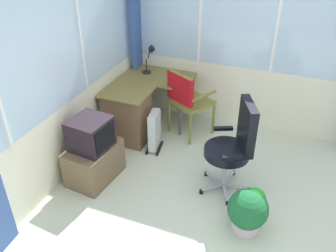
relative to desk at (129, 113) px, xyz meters
name	(u,v)px	position (x,y,z in m)	size (l,w,h in m)	color
ground	(229,224)	(-1.05, -1.66, -0.42)	(4.94, 5.01, 0.06)	beige
north_window_panel	(45,75)	(-1.05, 0.38, 0.94)	(3.94, 0.07, 2.67)	#ECE8C7
east_window_panel	(275,39)	(0.96, -1.66, 0.94)	(0.07, 4.01, 2.67)	#ECE8C7
curtain_corner	(137,29)	(0.83, 0.25, 0.89)	(0.31, 0.07, 2.57)	#3A5796
desk	(129,113)	(0.00, 0.00, 0.00)	(1.19, 0.98, 0.72)	olive
desk_lamp	(152,55)	(0.71, -0.03, 0.59)	(0.24, 0.21, 0.39)	black
tv_remote	(177,74)	(0.73, -0.42, 0.34)	(0.04, 0.15, 0.02)	black
wooden_armchair	(185,96)	(0.34, -0.68, 0.22)	(0.66, 0.65, 0.96)	olive
office_chair	(235,142)	(-0.51, -1.54, 0.24)	(0.63, 0.57, 1.10)	#B7B7BF
tv_on_stand	(93,153)	(-0.92, 0.00, -0.03)	(0.68, 0.51, 0.81)	brown
space_heater	(155,130)	(-0.10, -0.41, -0.11)	(0.36, 0.22, 0.55)	silver
potted_plant	(248,209)	(-1.06, -1.83, -0.14)	(0.41, 0.41, 0.47)	silver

